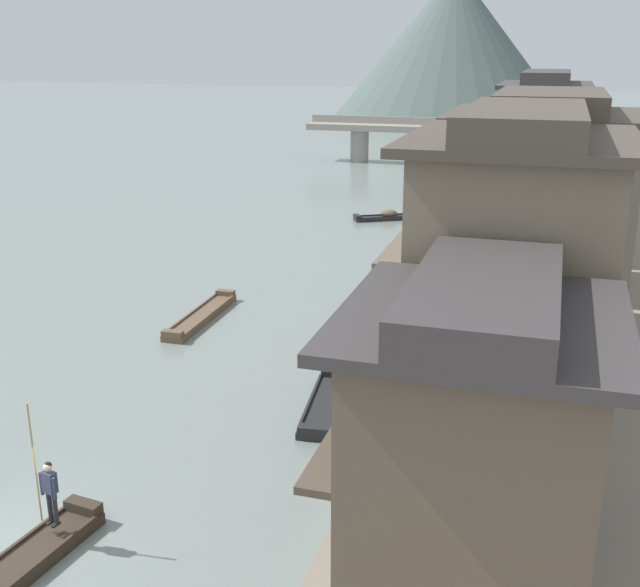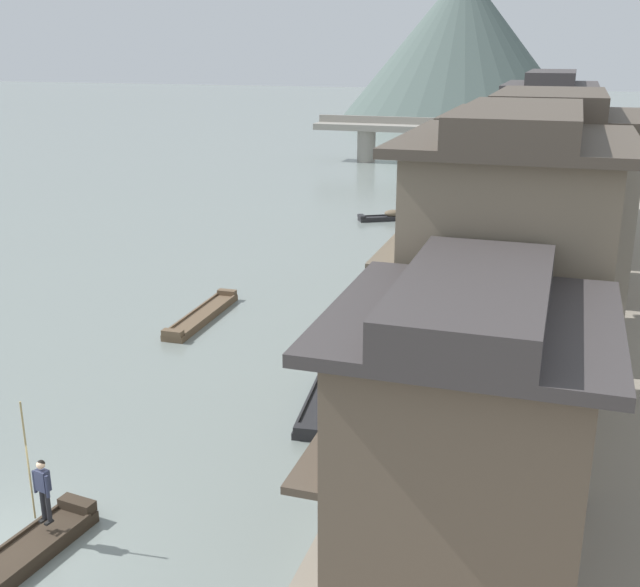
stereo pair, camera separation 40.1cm
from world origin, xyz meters
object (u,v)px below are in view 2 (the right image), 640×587
object	(u,v)px
boatman_person	(42,483)
boat_moored_second	(399,303)
house_waterfront_far	(547,191)
house_waterfront_end	(546,147)
boat_midriver_upstream	(393,216)
boat_foreground_poled	(4,570)
stone_bridge	(445,135)
house_waterfront_narrow	(546,219)
boat_moored_nearest	(323,404)
house_waterfront_second	(508,279)
house_waterfront_tall	(540,222)
boat_midriver_drifting	(487,189)
boat_moored_far	(202,316)
house_waterfront_nearest	(465,430)
boat_moored_third	(481,201)

from	to	relation	value
boatman_person	boat_moored_second	bearing A→B (deg)	77.92
house_waterfront_far	house_waterfront_end	distance (m)	7.69
boat_midriver_upstream	house_waterfront_far	world-z (taller)	house_waterfront_far
boat_foreground_poled	stone_bridge	size ratio (longest dim) A/B	0.20
boat_foreground_poled	house_waterfront_narrow	world-z (taller)	house_waterfront_narrow
house_waterfront_narrow	house_waterfront_end	world-z (taller)	house_waterfront_end
boat_moored_nearest	house_waterfront_second	size ratio (longest dim) A/B	0.53
boatman_person	house_waterfront_tall	xyz separation A→B (m)	(10.03, 14.65, 3.68)
boat_midriver_drifting	boatman_person	bearing A→B (deg)	-95.46
boat_midriver_drifting	stone_bridge	size ratio (longest dim) A/B	0.18
boat_moored_far	house_waterfront_tall	world-z (taller)	house_waterfront_tall
boat_midriver_drifting	boat_midriver_upstream	world-z (taller)	boat_midriver_upstream
boat_moored_nearest	boat_moored_far	bearing A→B (deg)	138.97
boat_moored_second	boat_moored_far	distance (m)	8.74
boat_foreground_poled	boat_midriver_drifting	xyz separation A→B (m)	(4.88, 50.91, -0.03)
house_waterfront_second	boatman_person	bearing A→B (deg)	-142.43
boat_foreground_poled	house_waterfront_end	distance (m)	39.01
boatman_person	boat_moored_second	world-z (taller)	boatman_person
boatman_person	boat_moored_second	size ratio (longest dim) A/B	0.53
house_waterfront_far	house_waterfront_nearest	bearing A→B (deg)	-90.95
house_waterfront_second	house_waterfront_tall	world-z (taller)	same
house_waterfront_nearest	stone_bridge	distance (m)	62.30
boat_midriver_upstream	house_waterfront_narrow	world-z (taller)	house_waterfront_narrow
boat_moored_third	house_waterfront_second	size ratio (longest dim) A/B	0.53
boat_foreground_poled	boat_moored_far	distance (m)	16.85
house_waterfront_end	house_waterfront_narrow	bearing A→B (deg)	-87.15
house_waterfront_tall	house_waterfront_far	distance (m)	13.98
house_waterfront_tall	house_waterfront_far	world-z (taller)	house_waterfront_tall
boat_moored_far	house_waterfront_nearest	distance (m)	19.50
boat_midriver_upstream	boat_moored_second	bearing A→B (deg)	-76.36
house_waterfront_far	stone_bridge	distance (m)	35.50
boat_moored_second	house_waterfront_far	world-z (taller)	house_waterfront_far
boat_midriver_upstream	house_waterfront_second	bearing A→B (deg)	-71.92
house_waterfront_far	boat_moored_far	bearing A→B (deg)	-134.72
boat_foreground_poled	house_waterfront_tall	xyz separation A→B (m)	(10.17, 16.03, 5.06)
house_waterfront_nearest	house_waterfront_second	size ratio (longest dim) A/B	0.70
house_waterfront_nearest	house_waterfront_far	bearing A→B (deg)	89.05
boatman_person	house_waterfront_tall	size ratio (longest dim) A/B	0.35
boat_midriver_drifting	house_waterfront_narrow	size ratio (longest dim) A/B	0.66
boat_moored_third	house_waterfront_nearest	world-z (taller)	house_waterfront_nearest
boat_midriver_upstream	boatman_person	bearing A→B (deg)	-89.90
house_waterfront_far	boat_midriver_upstream	bearing A→B (deg)	140.07
boat_moored_far	house_waterfront_nearest	bearing A→B (deg)	-47.87
boat_moored_third	boat_midriver_upstream	world-z (taller)	boat_midriver_upstream
boatman_person	boat_midriver_drifting	size ratio (longest dim) A/B	0.66
house_waterfront_nearest	stone_bridge	world-z (taller)	house_waterfront_nearest
stone_bridge	boat_midriver_drifting	bearing A→B (deg)	-66.75
boat_moored_nearest	house_waterfront_narrow	size ratio (longest dim) A/B	0.66
stone_bridge	house_waterfront_second	bearing A→B (deg)	-79.35
house_waterfront_end	stone_bridge	bearing A→B (deg)	111.09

